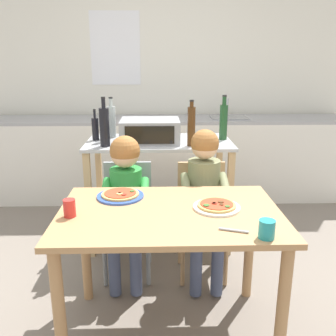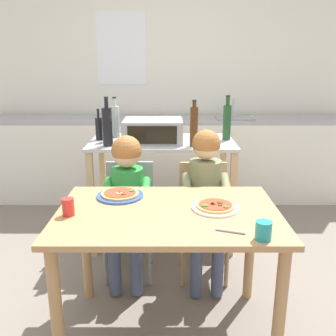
{
  "view_description": "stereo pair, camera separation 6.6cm",
  "coord_description": "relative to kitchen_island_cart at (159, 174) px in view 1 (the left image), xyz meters",
  "views": [
    {
      "loc": [
        -0.06,
        -1.84,
        1.54
      ],
      "look_at": [
        0.0,
        0.3,
        0.91
      ],
      "focal_mm": 39.85,
      "sensor_mm": 36.0,
      "label": 1
    },
    {
      "loc": [
        0.0,
        -1.84,
        1.54
      ],
      "look_at": [
        0.0,
        0.3,
        0.91
      ],
      "focal_mm": 39.85,
      "sensor_mm": 36.0,
      "label": 2
    }
  ],
  "objects": [
    {
      "name": "serving_spoon",
      "position": [
        0.34,
        -1.41,
        0.16
      ],
      "size": [
        0.14,
        0.06,
        0.01
      ],
      "primitive_type": "cylinder",
      "rotation": [
        0.0,
        1.57,
        2.81
      ],
      "color": "#B7BABF",
      "rests_on": "dining_table"
    },
    {
      "name": "dining_chair_right",
      "position": [
        0.3,
        -0.5,
        -0.12
      ],
      "size": [
        0.36,
        0.36,
        0.81
      ],
      "color": "tan",
      "rests_on": "ground"
    },
    {
      "name": "kitchen_counter",
      "position": [
        0.05,
        1.11,
        -0.15
      ],
      "size": [
        4.19,
        0.6,
        1.11
      ],
      "color": "silver",
      "rests_on": "ground"
    },
    {
      "name": "bottle_tall_green_wine",
      "position": [
        -0.4,
        0.16,
        0.43
      ],
      "size": [
        0.07,
        0.07,
        0.34
      ],
      "color": "#ADB7B2",
      "rests_on": "kitchen_island_cart"
    },
    {
      "name": "pizza_plate_blue_rimmed",
      "position": [
        -0.23,
        -0.94,
        0.17
      ],
      "size": [
        0.27,
        0.27,
        0.03
      ],
      "color": "#3356B7",
      "rests_on": "dining_table"
    },
    {
      "name": "bottle_dark_olive_oil",
      "position": [
        -0.44,
        -0.02,
        0.4
      ],
      "size": [
        0.05,
        0.05,
        0.27
      ],
      "color": "black",
      "rests_on": "kitchen_island_cart"
    },
    {
      "name": "kitchen_island_cart",
      "position": [
        0.0,
        0.0,
        0.0
      ],
      "size": [
        1.18,
        0.63,
        0.89
      ],
      "color": "#B7BABF",
      "rests_on": "ground"
    },
    {
      "name": "bottle_slim_sauce",
      "position": [
        -0.52,
        0.05,
        0.39
      ],
      "size": [
        0.06,
        0.06,
        0.26
      ],
      "color": "black",
      "rests_on": "kitchen_island_cart"
    },
    {
      "name": "drinking_cup_teal",
      "position": [
        0.47,
        -1.48,
        0.2
      ],
      "size": [
        0.07,
        0.07,
        0.09
      ],
      "primitive_type": "cylinder",
      "color": "teal",
      "rests_on": "dining_table"
    },
    {
      "name": "dining_chair_left",
      "position": [
        -0.23,
        -0.49,
        -0.12
      ],
      "size": [
        0.36,
        0.36,
        0.81
      ],
      "color": "gray",
      "rests_on": "ground"
    },
    {
      "name": "dining_table",
      "position": [
        0.05,
        -1.16,
        0.04
      ],
      "size": [
        1.18,
        0.78,
        0.76
      ],
      "color": "#AD7F51",
      "rests_on": "ground"
    },
    {
      "name": "child_in_olive_shirt",
      "position": [
        0.3,
        -0.62,
        0.08
      ],
      "size": [
        0.32,
        0.42,
        1.07
      ],
      "color": "#424C6B",
      "rests_on": "ground"
    },
    {
      "name": "bottle_clear_vinegar",
      "position": [
        0.53,
        0.04,
        0.44
      ],
      "size": [
        0.07,
        0.07,
        0.37
      ],
      "color": "#1E4723",
      "rests_on": "kitchen_island_cart"
    },
    {
      "name": "ground_plane",
      "position": [
        0.05,
        -0.11,
        -0.6
      ],
      "size": [
        10.46,
        10.46,
        0.0
      ],
      "primitive_type": "plane",
      "color": "slate"
    },
    {
      "name": "pizza_plate_white",
      "position": [
        0.3,
        -1.13,
        0.17
      ],
      "size": [
        0.25,
        0.25,
        0.03
      ],
      "color": "white",
      "rests_on": "dining_table"
    },
    {
      "name": "back_wall_tiled",
      "position": [
        0.05,
        1.52,
        0.75
      ],
      "size": [
        4.66,
        0.13,
        2.7
      ],
      "color": "white",
      "rests_on": "ground"
    },
    {
      "name": "toaster_oven",
      "position": [
        -0.07,
        -0.03,
        0.38
      ],
      "size": [
        0.47,
        0.37,
        0.18
      ],
      "color": "#999BA0",
      "rests_on": "kitchen_island_cart"
    },
    {
      "name": "child_in_green_shirt",
      "position": [
        -0.23,
        -0.6,
        0.08
      ],
      "size": [
        0.32,
        0.42,
        1.02
      ],
      "color": "#424C6B",
      "rests_on": "ground"
    },
    {
      "name": "drinking_cup_red",
      "position": [
        -0.46,
        -1.22,
        0.2
      ],
      "size": [
        0.06,
        0.06,
        0.09
      ],
      "primitive_type": "cylinder",
      "color": "red",
      "rests_on": "dining_table"
    },
    {
      "name": "bottle_squat_spirits",
      "position": [
        0.25,
        -0.19,
        0.45
      ],
      "size": [
        0.06,
        0.06,
        0.35
      ],
      "color": "#4C2D14",
      "rests_on": "kitchen_island_cart"
    },
    {
      "name": "bottle_brown_beer",
      "position": [
        -0.41,
        -0.19,
        0.44
      ],
      "size": [
        0.08,
        0.08,
        0.38
      ],
      "color": "black",
      "rests_on": "kitchen_island_cart"
    }
  ]
}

